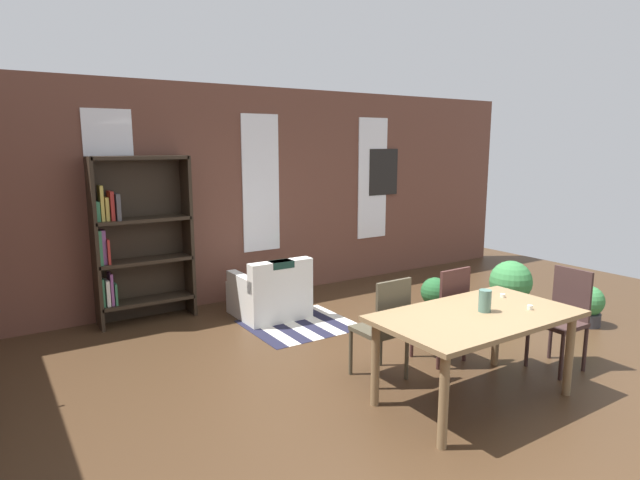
{
  "coord_description": "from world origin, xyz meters",
  "views": [
    {
      "loc": [
        -3.26,
        -2.99,
        2.1
      ],
      "look_at": [
        -0.32,
        1.53,
        1.12
      ],
      "focal_mm": 29.7,
      "sensor_mm": 36.0,
      "label": 1
    }
  ],
  "objects_px": {
    "potted_plant_window": "(588,305)",
    "dining_chair_far_left": "(384,325)",
    "armchair_white": "(270,294)",
    "potted_plant_by_shelf": "(435,295)",
    "bookshelf_tall": "(136,239)",
    "vase_on_table": "(485,301)",
    "dining_chair_far_right": "(445,311)",
    "dining_table": "(476,324)",
    "dining_chair_head_right": "(563,315)",
    "potted_plant_corner": "(511,285)"
  },
  "relations": [
    {
      "from": "dining_chair_head_right",
      "to": "armchair_white",
      "type": "distance_m",
      "value": 3.29
    },
    {
      "from": "vase_on_table",
      "to": "dining_chair_far_right",
      "type": "relative_size",
      "value": 0.19
    },
    {
      "from": "potted_plant_by_shelf",
      "to": "potted_plant_window",
      "type": "distance_m",
      "value": 1.76
    },
    {
      "from": "dining_chair_far_right",
      "to": "potted_plant_window",
      "type": "relative_size",
      "value": 1.99
    },
    {
      "from": "dining_chair_far_right",
      "to": "dining_chair_head_right",
      "type": "bearing_deg",
      "value": -40.01
    },
    {
      "from": "dining_chair_head_right",
      "to": "potted_plant_window",
      "type": "bearing_deg",
      "value": 21.33
    },
    {
      "from": "potted_plant_corner",
      "to": "potted_plant_by_shelf",
      "type": "bearing_deg",
      "value": 155.43
    },
    {
      "from": "dining_table",
      "to": "bookshelf_tall",
      "type": "bearing_deg",
      "value": 116.65
    },
    {
      "from": "dining_chair_far_right",
      "to": "dining_chair_far_left",
      "type": "bearing_deg",
      "value": 180.0
    },
    {
      "from": "potted_plant_by_shelf",
      "to": "dining_chair_far_right",
      "type": "bearing_deg",
      "value": -131.44
    },
    {
      "from": "dining_table",
      "to": "potted_plant_window",
      "type": "distance_m",
      "value": 2.65
    },
    {
      "from": "vase_on_table",
      "to": "potted_plant_by_shelf",
      "type": "distance_m",
      "value": 2.17
    },
    {
      "from": "dining_chair_far_right",
      "to": "potted_plant_by_shelf",
      "type": "height_order",
      "value": "dining_chair_far_right"
    },
    {
      "from": "dining_chair_far_left",
      "to": "bookshelf_tall",
      "type": "xyz_separation_m",
      "value": [
        -1.41,
        2.86,
        0.49
      ]
    },
    {
      "from": "vase_on_table",
      "to": "armchair_white",
      "type": "xyz_separation_m",
      "value": [
        -0.48,
        2.86,
        -0.56
      ]
    },
    {
      "from": "dining_chair_far_right",
      "to": "potted_plant_by_shelf",
      "type": "relative_size",
      "value": 1.91
    },
    {
      "from": "potted_plant_corner",
      "to": "vase_on_table",
      "type": "bearing_deg",
      "value": -147.83
    },
    {
      "from": "vase_on_table",
      "to": "potted_plant_by_shelf",
      "type": "relative_size",
      "value": 0.37
    },
    {
      "from": "potted_plant_by_shelf",
      "to": "potted_plant_corner",
      "type": "height_order",
      "value": "potted_plant_corner"
    },
    {
      "from": "vase_on_table",
      "to": "potted_plant_by_shelf",
      "type": "bearing_deg",
      "value": 55.32
    },
    {
      "from": "armchair_white",
      "to": "vase_on_table",
      "type": "bearing_deg",
      "value": -80.49
    },
    {
      "from": "vase_on_table",
      "to": "potted_plant_corner",
      "type": "bearing_deg",
      "value": 32.17
    },
    {
      "from": "armchair_white",
      "to": "bookshelf_tall",
      "type": "bearing_deg",
      "value": 153.39
    },
    {
      "from": "dining_table",
      "to": "dining_chair_head_right",
      "type": "distance_m",
      "value": 1.22
    },
    {
      "from": "dining_chair_far_left",
      "to": "potted_plant_window",
      "type": "relative_size",
      "value": 1.99
    },
    {
      "from": "vase_on_table",
      "to": "dining_table",
      "type": "bearing_deg",
      "value": -180.0
    },
    {
      "from": "vase_on_table",
      "to": "dining_chair_far_left",
      "type": "relative_size",
      "value": 0.19
    },
    {
      "from": "dining_chair_far_left",
      "to": "potted_plant_corner",
      "type": "relative_size",
      "value": 1.41
    },
    {
      "from": "armchair_white",
      "to": "dining_chair_far_right",
      "type": "bearing_deg",
      "value": -70.42
    },
    {
      "from": "dining_chair_far_left",
      "to": "armchair_white",
      "type": "xyz_separation_m",
      "value": [
        -0.01,
        2.16,
        -0.23
      ]
    },
    {
      "from": "dining_chair_far_left",
      "to": "dining_chair_far_right",
      "type": "distance_m",
      "value": 0.76
    },
    {
      "from": "dining_table",
      "to": "vase_on_table",
      "type": "relative_size",
      "value": 9.2
    },
    {
      "from": "dining_table",
      "to": "potted_plant_window",
      "type": "xyz_separation_m",
      "value": [
        2.57,
        0.53,
        -0.42
      ]
    },
    {
      "from": "potted_plant_corner",
      "to": "dining_table",
      "type": "bearing_deg",
      "value": -148.92
    },
    {
      "from": "dining_table",
      "to": "potted_plant_by_shelf",
      "type": "distance_m",
      "value": 2.18
    },
    {
      "from": "armchair_white",
      "to": "potted_plant_by_shelf",
      "type": "xyz_separation_m",
      "value": [
        1.67,
        -1.14,
        0.01
      ]
    },
    {
      "from": "dining_chair_head_right",
      "to": "armchair_white",
      "type": "xyz_separation_m",
      "value": [
        -1.6,
        2.86,
        -0.23
      ]
    },
    {
      "from": "vase_on_table",
      "to": "bookshelf_tall",
      "type": "relative_size",
      "value": 0.09
    },
    {
      "from": "dining_chair_far_left",
      "to": "dining_table",
      "type": "bearing_deg",
      "value": -61.68
    },
    {
      "from": "dining_chair_far_left",
      "to": "potted_plant_window",
      "type": "xyz_separation_m",
      "value": [
        2.95,
        -0.17,
        -0.27
      ]
    },
    {
      "from": "potted_plant_window",
      "to": "dining_chair_far_left",
      "type": "bearing_deg",
      "value": 176.65
    },
    {
      "from": "dining_chair_far_right",
      "to": "potted_plant_corner",
      "type": "xyz_separation_m",
      "value": [
        1.8,
        0.61,
        -0.14
      ]
    },
    {
      "from": "armchair_white",
      "to": "dining_chair_head_right",
      "type": "bearing_deg",
      "value": -60.73
    },
    {
      "from": "vase_on_table",
      "to": "bookshelf_tall",
      "type": "distance_m",
      "value": 4.03
    },
    {
      "from": "bookshelf_tall",
      "to": "armchair_white",
      "type": "bearing_deg",
      "value": -26.61
    },
    {
      "from": "dining_table",
      "to": "dining_chair_far_right",
      "type": "distance_m",
      "value": 0.81
    },
    {
      "from": "dining_chair_far_left",
      "to": "dining_chair_head_right",
      "type": "bearing_deg",
      "value": -23.76
    },
    {
      "from": "potted_plant_by_shelf",
      "to": "dining_chair_far_left",
      "type": "bearing_deg",
      "value": -148.36
    },
    {
      "from": "bookshelf_tall",
      "to": "potted_plant_by_shelf",
      "type": "xyz_separation_m",
      "value": [
        3.07,
        -1.84,
        -0.72
      ]
    },
    {
      "from": "vase_on_table",
      "to": "dining_chair_far_right",
      "type": "xyz_separation_m",
      "value": [
        0.29,
        0.7,
        -0.33
      ]
    }
  ]
}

